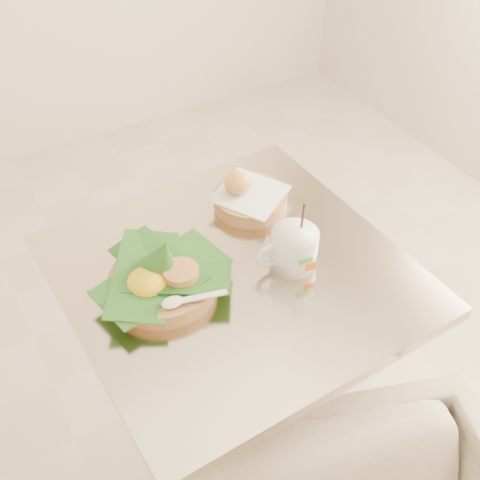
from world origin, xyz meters
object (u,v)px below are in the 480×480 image
cafe_table (235,334)px  bread_basket (248,196)px  rice_basket (162,277)px  coffee_mug (293,248)px

cafe_table → bread_basket: (0.14, 0.17, 0.25)m
cafe_table → rice_basket: size_ratio=2.71×
rice_basket → bread_basket: rice_basket is taller
rice_basket → bread_basket: size_ratio=1.34×
cafe_table → bread_basket: size_ratio=3.63×
cafe_table → coffee_mug: bearing=-21.2°
bread_basket → coffee_mug: (-0.02, -0.22, 0.02)m
coffee_mug → bread_basket: bearing=84.8°
cafe_table → bread_basket: bearing=51.6°
bread_basket → coffee_mug: 0.22m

